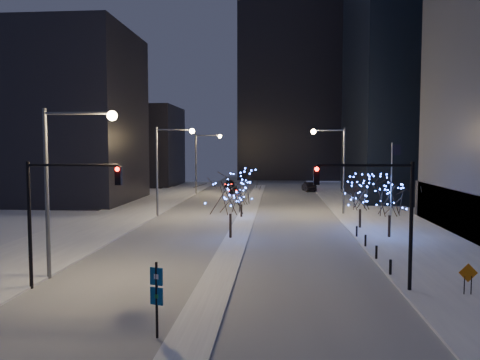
# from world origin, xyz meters

# --- Properties ---
(ground) EXTENTS (160.00, 160.00, 0.00)m
(ground) POSITION_xyz_m (0.00, 0.00, 0.00)
(ground) COLOR white
(ground) RESTS_ON ground
(road) EXTENTS (20.00, 130.00, 0.02)m
(road) POSITION_xyz_m (0.00, 35.00, 0.01)
(road) COLOR #A3A8B2
(road) RESTS_ON ground
(median) EXTENTS (2.00, 80.00, 0.15)m
(median) POSITION_xyz_m (0.00, 30.00, 0.07)
(median) COLOR white
(median) RESTS_ON ground
(east_sidewalk) EXTENTS (10.00, 90.00, 0.15)m
(east_sidewalk) POSITION_xyz_m (15.00, 20.00, 0.07)
(east_sidewalk) COLOR white
(east_sidewalk) RESTS_ON ground
(west_sidewalk) EXTENTS (8.00, 90.00, 0.15)m
(west_sidewalk) POSITION_xyz_m (-14.00, 20.00, 0.07)
(west_sidewalk) COLOR white
(west_sidewalk) RESTS_ON ground
(filler_west_near) EXTENTS (22.00, 18.00, 24.00)m
(filler_west_near) POSITION_xyz_m (-28.00, 40.00, 12.00)
(filler_west_near) COLOR black
(filler_west_near) RESTS_ON ground
(filler_west_far) EXTENTS (18.00, 16.00, 16.00)m
(filler_west_far) POSITION_xyz_m (-26.00, 70.00, 8.00)
(filler_west_far) COLOR black
(filler_west_far) RESTS_ON ground
(horizon_block) EXTENTS (24.00, 14.00, 42.00)m
(horizon_block) POSITION_xyz_m (6.00, 92.00, 21.00)
(horizon_block) COLOR black
(horizon_block) RESTS_ON ground
(street_lamp_w_near) EXTENTS (4.40, 0.56, 10.00)m
(street_lamp_w_near) POSITION_xyz_m (-8.94, 2.00, 6.50)
(street_lamp_w_near) COLOR #595E66
(street_lamp_w_near) RESTS_ON ground
(street_lamp_w_mid) EXTENTS (4.40, 0.56, 10.00)m
(street_lamp_w_mid) POSITION_xyz_m (-8.94, 27.00, 6.50)
(street_lamp_w_mid) COLOR #595E66
(street_lamp_w_mid) RESTS_ON ground
(street_lamp_w_far) EXTENTS (4.40, 0.56, 10.00)m
(street_lamp_w_far) POSITION_xyz_m (-8.94, 52.00, 6.50)
(street_lamp_w_far) COLOR #595E66
(street_lamp_w_far) RESTS_ON ground
(street_lamp_east) EXTENTS (3.90, 0.56, 10.00)m
(street_lamp_east) POSITION_xyz_m (10.08, 30.00, 6.45)
(street_lamp_east) COLOR #595E66
(street_lamp_east) RESTS_ON ground
(traffic_signal_west) EXTENTS (5.26, 0.43, 7.00)m
(traffic_signal_west) POSITION_xyz_m (-8.44, -0.00, 4.76)
(traffic_signal_west) COLOR black
(traffic_signal_west) RESTS_ON ground
(traffic_signal_east) EXTENTS (5.26, 0.43, 7.00)m
(traffic_signal_east) POSITION_xyz_m (8.94, 1.00, 4.76)
(traffic_signal_east) COLOR black
(traffic_signal_east) RESTS_ON ground
(flagpoles) EXTENTS (1.35, 2.60, 8.00)m
(flagpoles) POSITION_xyz_m (13.37, 17.25, 4.80)
(flagpoles) COLOR silver
(flagpoles) RESTS_ON east_sidewalk
(bollards) EXTENTS (0.16, 12.16, 0.90)m
(bollards) POSITION_xyz_m (10.20, 10.00, 0.60)
(bollards) COLOR black
(bollards) RESTS_ON east_sidewalk
(car_near) EXTENTS (2.07, 4.18, 1.37)m
(car_near) POSITION_xyz_m (-3.90, 53.61, 0.68)
(car_near) COLOR black
(car_near) RESTS_ON ground
(car_mid) EXTENTS (2.41, 5.05, 1.60)m
(car_mid) POSITION_xyz_m (9.00, 59.10, 0.80)
(car_mid) COLOR black
(car_mid) RESTS_ON ground
(car_far) EXTENTS (1.77, 4.34, 1.26)m
(car_far) POSITION_xyz_m (-5.92, 66.35, 0.63)
(car_far) COLOR black
(car_far) RESTS_ON ground
(holiday_tree_median_near) EXTENTS (5.44, 5.44, 5.93)m
(holiday_tree_median_near) POSITION_xyz_m (-0.50, 14.63, 3.95)
(holiday_tree_median_near) COLOR black
(holiday_tree_median_near) RESTS_ON median
(holiday_tree_median_far) EXTENTS (3.86, 3.86, 4.17)m
(holiday_tree_median_far) POSITION_xyz_m (-0.50, 26.49, 2.79)
(holiday_tree_median_far) COLOR black
(holiday_tree_median_far) RESTS_ON median
(holiday_tree_plaza_near) EXTENTS (4.58, 4.58, 5.32)m
(holiday_tree_plaza_near) POSITION_xyz_m (12.91, 16.00, 3.58)
(holiday_tree_plaza_near) COLOR black
(holiday_tree_plaza_near) RESTS_ON east_sidewalk
(holiday_tree_plaza_far) EXTENTS (4.54, 4.54, 4.97)m
(holiday_tree_plaza_far) POSITION_xyz_m (11.26, 20.59, 3.36)
(holiday_tree_plaza_far) COLOR black
(holiday_tree_plaza_far) RESTS_ON east_sidewalk
(wayfinding_sign) EXTENTS (0.55, 0.23, 3.15)m
(wayfinding_sign) POSITION_xyz_m (-1.41, -6.00, 1.93)
(wayfinding_sign) COLOR black
(wayfinding_sign) RESTS_ON ground
(construction_sign) EXTENTS (0.99, 0.07, 1.63)m
(construction_sign) POSITION_xyz_m (13.28, 0.44, 1.13)
(construction_sign) COLOR black
(construction_sign) RESTS_ON east_sidewalk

